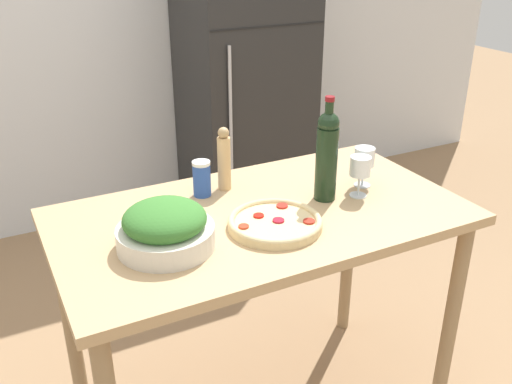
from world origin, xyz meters
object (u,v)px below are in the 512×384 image
object	(u,v)px
wine_bottle	(327,154)
salad_bowl	(165,228)
wine_glass_near	(360,168)
wine_glass_far	(364,158)
pepper_mill	(224,160)
salt_canister	(202,179)
refrigerator	(245,83)
homemade_pizza	(275,222)

from	to	relation	value
wine_bottle	salad_bowl	distance (m)	0.63
wine_bottle	wine_glass_near	bearing A→B (deg)	-17.08
wine_glass_far	pepper_mill	size ratio (longest dim) A/B	0.63
wine_bottle	salt_canister	world-z (taller)	wine_bottle
pepper_mill	salad_bowl	size ratio (longest dim) A/B	0.80
wine_glass_near	wine_bottle	bearing A→B (deg)	162.92
wine_bottle	salad_bowl	size ratio (longest dim) A/B	1.26
wine_bottle	wine_glass_far	distance (m)	0.20
wine_glass_near	salad_bowl	xyz separation A→B (m)	(-0.74, -0.03, -0.04)
refrigerator	homemade_pizza	world-z (taller)	refrigerator
wine_glass_near	homemade_pizza	xyz separation A→B (m)	(-0.38, -0.07, -0.09)
wine_glass_far	salad_bowl	world-z (taller)	wine_glass_far
homemade_pizza	pepper_mill	bearing A→B (deg)	93.37
refrigerator	wine_glass_far	world-z (taller)	refrigerator
homemade_pizza	salt_canister	size ratio (longest dim) A/B	2.33
wine_glass_far	pepper_mill	bearing A→B (deg)	155.77
wine_bottle	refrigerator	bearing A→B (deg)	72.90
wine_bottle	salad_bowl	xyz separation A→B (m)	(-0.62, -0.07, -0.11)
wine_glass_near	refrigerator	bearing A→B (deg)	76.89
refrigerator	wine_glass_far	size ratio (longest dim) A/B	12.04
wine_bottle	pepper_mill	world-z (taller)	wine_bottle
refrigerator	salt_canister	bearing A→B (deg)	-121.26
wine_glass_near	pepper_mill	bearing A→B (deg)	145.43
refrigerator	homemade_pizza	xyz separation A→B (m)	(-0.80, -1.84, 0.05)
wine_bottle	salt_canister	bearing A→B (deg)	149.27
pepper_mill	salad_bowl	distance (m)	0.46
wine_glass_far	homemade_pizza	distance (m)	0.48
wine_bottle	wine_glass_far	size ratio (longest dim) A/B	2.48
wine_glass_near	wine_glass_far	distance (m)	0.10
refrigerator	homemade_pizza	distance (m)	2.01
wine_glass_far	homemade_pizza	xyz separation A→B (m)	(-0.45, -0.14, -0.09)
refrigerator	salad_bowl	bearing A→B (deg)	-122.65
wine_glass_near	homemade_pizza	world-z (taller)	wine_glass_near
wine_bottle	wine_glass_far	bearing A→B (deg)	8.69
wine_glass_far	salt_canister	size ratio (longest dim) A/B	1.15
refrigerator	pepper_mill	size ratio (longest dim) A/B	7.60
pepper_mill	salt_canister	world-z (taller)	pepper_mill
salad_bowl	pepper_mill	bearing A→B (deg)	42.70
refrigerator	pepper_mill	bearing A→B (deg)	-118.75
wine_glass_near	salad_bowl	world-z (taller)	wine_glass_near
pepper_mill	wine_glass_far	bearing A→B (deg)	-24.23
wine_glass_far	wine_glass_near	bearing A→B (deg)	-135.95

